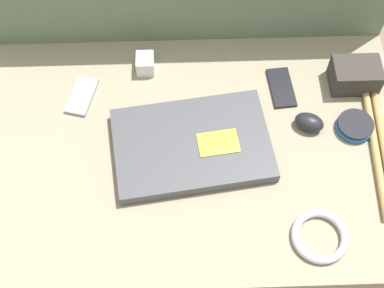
# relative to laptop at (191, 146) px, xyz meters

# --- Properties ---
(ground_plane) EXTENTS (8.00, 8.00, 0.00)m
(ground_plane) POSITION_rel_laptop_xyz_m (0.00, 0.00, -0.17)
(ground_plane) COLOR #7A6651
(couch_seat) EXTENTS (0.99, 0.64, 0.16)m
(couch_seat) POSITION_rel_laptop_xyz_m (0.00, 0.00, -0.10)
(couch_seat) COLOR gray
(couch_seat) RESTS_ON ground_plane
(laptop) EXTENTS (0.38, 0.27, 0.03)m
(laptop) POSITION_rel_laptop_xyz_m (0.00, 0.00, 0.00)
(laptop) COLOR #47474C
(laptop) RESTS_ON couch_seat
(computer_mouse) EXTENTS (0.08, 0.07, 0.04)m
(computer_mouse) POSITION_rel_laptop_xyz_m (0.28, 0.05, 0.00)
(computer_mouse) COLOR black
(computer_mouse) RESTS_ON couch_seat
(speaker_puck) EXTENTS (0.09, 0.09, 0.02)m
(speaker_puck) POSITION_rel_laptop_xyz_m (0.38, 0.04, -0.00)
(speaker_puck) COLOR #1E569E
(speaker_puck) RESTS_ON couch_seat
(phone_silver) EXTENTS (0.08, 0.12, 0.01)m
(phone_silver) POSITION_rel_laptop_xyz_m (-0.26, 0.15, -0.01)
(phone_silver) COLOR #99999E
(phone_silver) RESTS_ON couch_seat
(phone_black) EXTENTS (0.06, 0.12, 0.01)m
(phone_black) POSITION_rel_laptop_xyz_m (0.23, 0.16, -0.01)
(phone_black) COLOR black
(phone_black) RESTS_ON couch_seat
(camera_pouch) EXTENTS (0.11, 0.08, 0.07)m
(camera_pouch) POSITION_rel_laptop_xyz_m (0.40, 0.17, 0.02)
(camera_pouch) COLOR #38332D
(camera_pouch) RESTS_ON couch_seat
(charger_brick) EXTENTS (0.04, 0.05, 0.04)m
(charger_brick) POSITION_rel_laptop_xyz_m (-0.10, 0.23, 0.01)
(charger_brick) COLOR silver
(charger_brick) RESTS_ON couch_seat
(cable_coil) EXTENTS (0.12, 0.12, 0.02)m
(cable_coil) POSITION_rel_laptop_xyz_m (0.26, -0.22, -0.01)
(cable_coil) COLOR #B2B2B7
(cable_coil) RESTS_ON couch_seat
(drumstick_pair) EXTENTS (0.06, 0.35, 0.02)m
(drumstick_pair) POSITION_rel_laptop_xyz_m (0.43, -0.02, -0.01)
(drumstick_pair) COLOR tan
(drumstick_pair) RESTS_ON couch_seat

